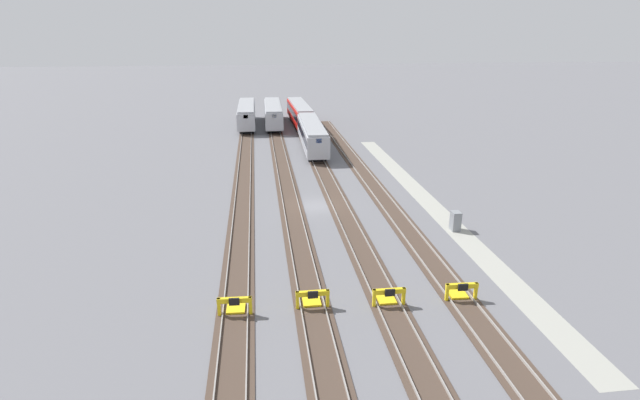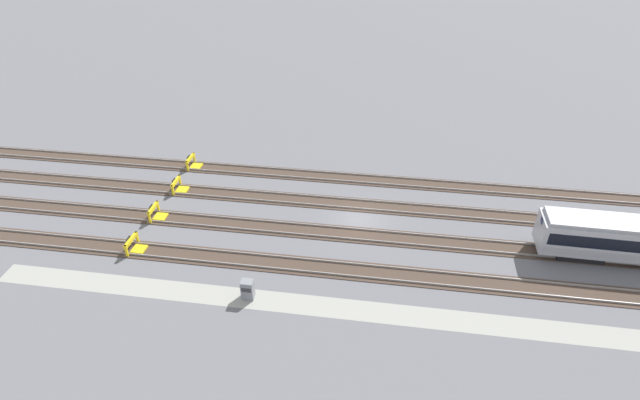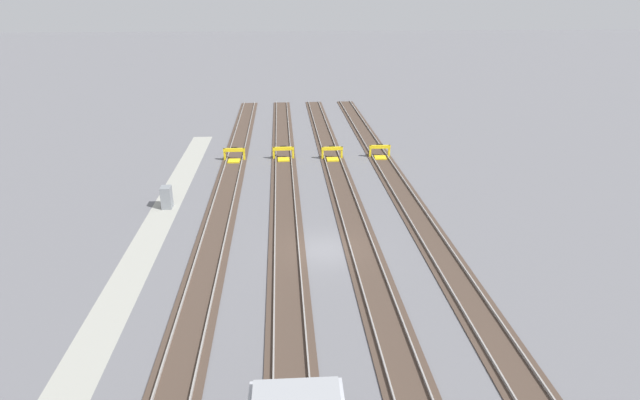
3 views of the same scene
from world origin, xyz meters
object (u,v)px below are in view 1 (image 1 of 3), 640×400
at_px(subway_car_front_row_centre, 300,113).
at_px(bumper_stop_middle_track, 312,298).
at_px(electrical_cabinet, 456,221).
at_px(subway_car_front_row_leftmost, 247,114).
at_px(bumper_stop_near_inner_track, 388,296).
at_px(subway_car_front_row_right_inner, 273,113).
at_px(bumper_stop_far_inner_track, 235,305).
at_px(bumper_stop_nearest_track, 460,291).
at_px(subway_car_front_row_left_inner, 312,134).

relative_size(subway_car_front_row_centre, bumper_stop_middle_track, 9.03).
bearing_deg(bumper_stop_middle_track, electrical_cabinet, -51.35).
distance_m(subway_car_front_row_leftmost, bumper_stop_near_inner_track, 61.35).
height_order(subway_car_front_row_centre, subway_car_front_row_right_inner, same).
xyz_separation_m(bumper_stop_middle_track, bumper_stop_far_inner_track, (-0.22, 4.54, 0.00)).
bearing_deg(bumper_stop_nearest_track, bumper_stop_far_inner_track, 89.87).
distance_m(bumper_stop_nearest_track, electrical_cabinet, 11.39).
distance_m(subway_car_front_row_left_inner, bumper_stop_middle_track, 41.70).
height_order(bumper_stop_far_inner_track, electrical_cabinet, electrical_cabinet).
height_order(subway_car_front_row_left_inner, subway_car_front_row_right_inner, same).
height_order(bumper_stop_near_inner_track, bumper_stop_far_inner_track, same).
relative_size(bumper_stop_nearest_track, bumper_stop_near_inner_track, 1.00).
relative_size(subway_car_front_row_left_inner, bumper_stop_nearest_track, 8.99).
relative_size(subway_car_front_row_left_inner, subway_car_front_row_right_inner, 1.00).
relative_size(subway_car_front_row_centre, bumper_stop_far_inner_track, 9.00).
bearing_deg(subway_car_front_row_left_inner, bumper_stop_middle_track, 173.68).
bearing_deg(subway_car_front_row_right_inner, subway_car_front_row_centre, -92.81).
distance_m(subway_car_front_row_leftmost, subway_car_front_row_left_inner, 21.01).
height_order(bumper_stop_near_inner_track, electrical_cabinet, electrical_cabinet).
height_order(subway_car_front_row_left_inner, bumper_stop_middle_track, subway_car_front_row_left_inner).
relative_size(subway_car_front_row_centre, electrical_cabinet, 11.29).
distance_m(subway_car_front_row_leftmost, bumper_stop_nearest_track, 62.12).
bearing_deg(bumper_stop_middle_track, subway_car_front_row_leftmost, 4.32).
bearing_deg(electrical_cabinet, subway_car_front_row_right_inner, 14.73).
bearing_deg(subway_car_front_row_centre, bumper_stop_middle_track, 175.68).
bearing_deg(electrical_cabinet, bumper_stop_far_inner_track, 121.20).
bearing_deg(subway_car_front_row_centre, bumper_stop_nearest_track, -175.67).
xyz_separation_m(subway_car_front_row_left_inner, bumper_stop_near_inner_track, (-41.75, 0.04, -1.53)).
bearing_deg(bumper_stop_near_inner_track, electrical_cabinet, -38.29).
bearing_deg(bumper_stop_far_inner_track, electrical_cabinet, -58.80).
xyz_separation_m(subway_car_front_row_centre, bumper_stop_far_inner_track, (-60.26, 9.08, -1.53)).
relative_size(bumper_stop_near_inner_track, bumper_stop_far_inner_track, 1.00).
xyz_separation_m(bumper_stop_nearest_track, bumper_stop_near_inner_track, (-0.08, 4.56, 0.00)).
bearing_deg(subway_car_front_row_left_inner, bumper_stop_far_inner_track, 167.63).
bearing_deg(subway_car_front_row_right_inner, bumper_stop_near_inner_track, -175.65).
distance_m(bumper_stop_near_inner_track, bumper_stop_middle_track, 4.56).
xyz_separation_m(subway_car_front_row_left_inner, bumper_stop_middle_track, (-41.42, 4.59, -1.53)).
bearing_deg(subway_car_front_row_left_inner, subway_car_front_row_right_inner, 13.84).
distance_m(subway_car_front_row_leftmost, electrical_cabinet, 52.92).
height_order(bumper_stop_nearest_track, electrical_cabinet, electrical_cabinet).
bearing_deg(subway_car_front_row_leftmost, subway_car_front_row_right_inner, -90.75).
bearing_deg(bumper_stop_far_inner_track, subway_car_front_row_left_inner, -12.37).
xyz_separation_m(subway_car_front_row_centre, bumper_stop_middle_track, (-60.05, 4.54, -1.53)).
distance_m(subway_car_front_row_left_inner, subway_car_front_row_centre, 18.63).
relative_size(bumper_stop_nearest_track, bumper_stop_middle_track, 1.00).
height_order(subway_car_front_row_right_inner, electrical_cabinet, subway_car_front_row_right_inner).
bearing_deg(bumper_stop_near_inner_track, bumper_stop_nearest_track, -89.01).
bearing_deg(subway_car_front_row_centre, subway_car_front_row_leftmost, 88.21).
xyz_separation_m(bumper_stop_near_inner_track, electrical_cabinet, (10.76, -8.49, 0.29)).
bearing_deg(subway_car_front_row_leftmost, subway_car_front_row_left_inner, -154.18).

